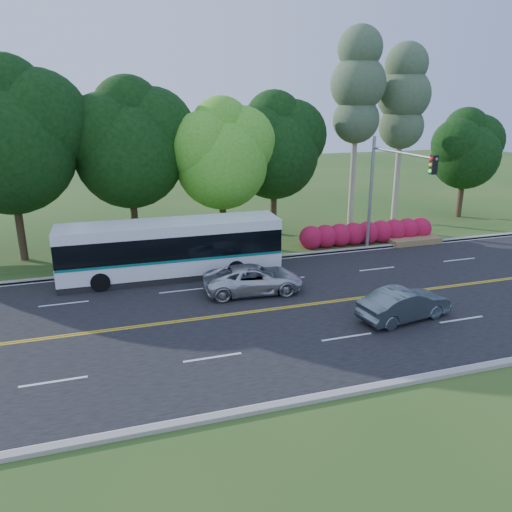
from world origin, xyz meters
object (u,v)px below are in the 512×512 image
object	(u,v)px
suv	(254,279)
traffic_signal	(389,180)
sedan	(404,304)
transit_bus	(171,250)

from	to	relation	value
suv	traffic_signal	bearing A→B (deg)	-66.52
traffic_signal	suv	distance (m)	10.44
sedan	transit_bus	bearing A→B (deg)	36.53
transit_bus	suv	size ratio (longest dim) A/B	2.37
traffic_signal	sedan	world-z (taller)	traffic_signal
traffic_signal	sedan	xyz separation A→B (m)	(-3.87, -8.09, -3.96)
sedan	suv	size ratio (longest dim) A/B	0.86
traffic_signal	suv	bearing A→B (deg)	-161.04
traffic_signal	transit_bus	xyz separation A→B (m)	(-12.62, 0.32, -3.16)
sedan	suv	bearing A→B (deg)	37.08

